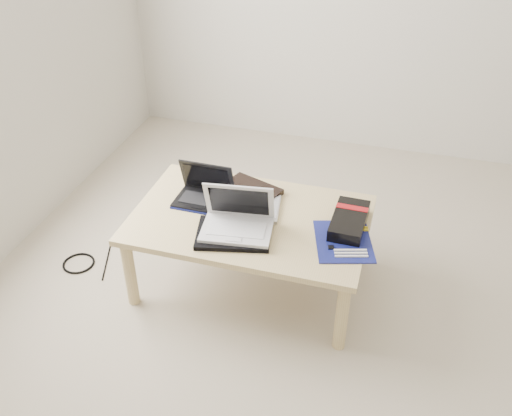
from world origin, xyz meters
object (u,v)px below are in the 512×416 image
(white_laptop, at_px, (238,220))
(gpu_box, at_px, (349,221))
(coffee_table, at_px, (250,225))
(netbook, at_px, (204,193))

(white_laptop, xyz_separation_m, gpu_box, (0.48, 0.18, -0.03))
(coffee_table, distance_m, white_laptop, 0.17)
(netbook, distance_m, gpu_box, 0.71)
(netbook, height_order, gpu_box, netbook)
(coffee_table, distance_m, gpu_box, 0.46)
(netbook, distance_m, white_laptop, 0.31)
(netbook, bearing_deg, gpu_box, -1.55)
(white_laptop, bearing_deg, gpu_box, 20.55)
(coffee_table, bearing_deg, gpu_box, 6.97)
(coffee_table, xyz_separation_m, gpu_box, (0.45, 0.06, 0.08))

